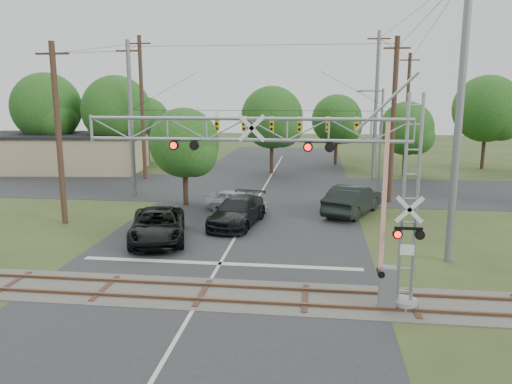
# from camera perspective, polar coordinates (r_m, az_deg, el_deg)

# --- Properties ---
(ground) EXTENTS (160.00, 160.00, 0.00)m
(ground) POSITION_cam_1_polar(r_m,az_deg,el_deg) (18.26, -7.60, -13.92)
(ground) COLOR #313E1C
(ground) RESTS_ON ground
(road_main) EXTENTS (14.00, 90.00, 0.02)m
(road_main) POSITION_cam_1_polar(r_m,az_deg,el_deg) (27.42, -2.31, -5.09)
(road_main) COLOR #28282A
(road_main) RESTS_ON ground
(road_cross) EXTENTS (90.00, 12.00, 0.02)m
(road_cross) POSITION_cam_1_polar(r_m,az_deg,el_deg) (40.92, 0.89, 0.42)
(road_cross) COLOR #28282A
(road_cross) RESTS_ON ground
(railroad_track) EXTENTS (90.00, 3.20, 0.17)m
(railroad_track) POSITION_cam_1_polar(r_m,az_deg,el_deg) (20.01, -6.13, -11.44)
(railroad_track) COLOR #45413C
(railroad_track) RESTS_ON ground
(crossing_gantry) EXTENTS (12.17, 0.99, 7.75)m
(crossing_gantry) POSITION_cam_1_polar(r_m,az_deg,el_deg) (17.82, 6.09, 1.82)
(crossing_gantry) COLOR gray
(crossing_gantry) RESTS_ON ground
(traffic_signal_span) EXTENTS (19.34, 0.36, 11.50)m
(traffic_signal_span) POSITION_cam_1_polar(r_m,az_deg,el_deg) (36.17, 1.58, 8.07)
(traffic_signal_span) COLOR slate
(traffic_signal_span) RESTS_ON ground
(pickup_black) EXTENTS (4.23, 6.52, 1.67)m
(pickup_black) POSITION_cam_1_polar(r_m,az_deg,el_deg) (26.96, -11.17, -3.77)
(pickup_black) COLOR black
(pickup_black) RESTS_ON ground
(car_dark) EXTENTS (3.20, 6.05, 1.67)m
(car_dark) POSITION_cam_1_polar(r_m,az_deg,el_deg) (29.54, -2.13, -2.23)
(car_dark) COLOR black
(car_dark) RESTS_ON ground
(sedan_silver) EXTENTS (4.55, 3.01, 1.44)m
(sedan_silver) POSITION_cam_1_polar(r_m,az_deg,el_deg) (32.93, -2.24, -1.02)
(sedan_silver) COLOR #AFB1B7
(sedan_silver) RESTS_ON ground
(suv_dark) EXTENTS (4.23, 6.09, 1.90)m
(suv_dark) POSITION_cam_1_polar(r_m,az_deg,el_deg) (32.77, 10.99, -0.87)
(suv_dark) COLOR black
(suv_dark) RESTS_ON ground
(commercial_building) EXTENTS (16.73, 9.80, 3.72)m
(commercial_building) POSITION_cam_1_polar(r_m,az_deg,el_deg) (53.71, -21.25, 4.26)
(commercial_building) COLOR tan
(commercial_building) RESTS_ON ground
(streetlight) EXTENTS (2.15, 0.22, 8.05)m
(streetlight) POSITION_cam_1_polar(r_m,az_deg,el_deg) (41.37, 13.88, 6.49)
(streetlight) COLOR slate
(streetlight) RESTS_ON ground
(utility_poles) EXTENTS (26.43, 29.51, 13.50)m
(utility_poles) POSITION_cam_1_polar(r_m,az_deg,el_deg) (38.50, 4.57, 9.10)
(utility_poles) COLOR #3E281D
(utility_poles) RESTS_ON ground
(treeline) EXTENTS (50.80, 26.41, 9.73)m
(treeline) POSITION_cam_1_polar(r_m,az_deg,el_deg) (48.40, -0.21, 8.66)
(treeline) COLOR #372519
(treeline) RESTS_ON ground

